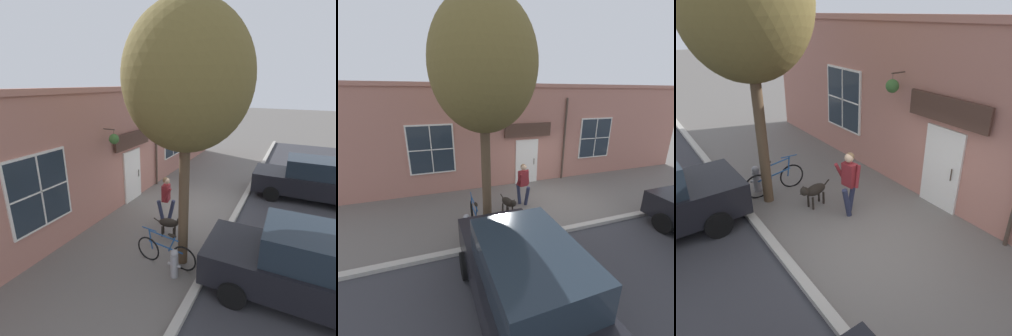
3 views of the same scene
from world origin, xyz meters
The scene contains 9 objects.
ground_plane centered at (0.00, 0.00, 0.00)m, with size 90.00×90.00×0.00m, color #66605B.
storefront_facade centered at (-2.34, -0.02, 2.27)m, with size 0.95×18.00×4.51m.
pedestrian_walking centered at (-0.10, -1.31, 0.98)m, with size 0.61×0.55×1.64m.
dog_on_leash centered at (0.46, -2.09, 0.46)m, with size 1.01×0.42×0.71m.
street_tree_by_curb centered at (1.32, -3.10, 4.61)m, with size 2.94×2.64×6.33m.
leaning_bicycle centered at (0.93, -3.37, 0.38)m, with size 1.74×0.15×1.00m.
parked_car_nearest_curb centered at (4.23, -3.08, 0.88)m, with size 4.33×2.00×1.75m.
parked_car_mid_block centered at (4.36, 2.98, 0.88)m, with size 4.33×2.00×1.75m.
fire_hydrant centered at (1.34, -3.69, 0.40)m, with size 0.34×0.20×0.77m.
Camera 1 is at (3.64, -8.61, 4.65)m, focal length 28.00 mm.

